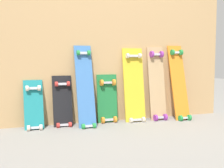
{
  "coord_description": "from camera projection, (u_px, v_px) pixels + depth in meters",
  "views": [
    {
      "loc": [
        -0.98,
        -2.94,
        0.69
      ],
      "look_at": [
        0.0,
        -0.07,
        0.43
      ],
      "focal_mm": 45.53,
      "sensor_mm": 36.0,
      "label": 1
    }
  ],
  "objects": [
    {
      "name": "plywood_wall_panel",
      "position": [
        108.0,
        51.0,
        3.15
      ],
      "size": [
        2.85,
        0.04,
        1.57
      ],
      "primitive_type": "cube",
      "color": "tan",
      "rests_on": "ground"
    },
    {
      "name": "ground_plane",
      "position": [
        110.0,
        122.0,
        3.15
      ],
      "size": [
        12.0,
        12.0,
        0.0
      ],
      "primitive_type": "plane",
      "color": "gray"
    },
    {
      "name": "skateboard_blue",
      "position": [
        85.0,
        89.0,
        2.93
      ],
      "size": [
        0.18,
        0.3,
        0.91
      ],
      "color": "#386BAD",
      "rests_on": "ground"
    },
    {
      "name": "skateboard_natural",
      "position": [
        157.0,
        86.0,
        3.26
      ],
      "size": [
        0.2,
        0.21,
        0.89
      ],
      "color": "tan",
      "rests_on": "ground"
    },
    {
      "name": "skateboard_black",
      "position": [
        63.0,
        104.0,
        2.94
      ],
      "size": [
        0.2,
        0.17,
        0.59
      ],
      "color": "black",
      "rests_on": "ground"
    },
    {
      "name": "skateboard_teal",
      "position": [
        34.0,
        108.0,
        2.83
      ],
      "size": [
        0.19,
        0.21,
        0.55
      ],
      "color": "#197A7F",
      "rests_on": "ground"
    },
    {
      "name": "skateboard_yellow",
      "position": [
        134.0,
        88.0,
        3.18
      ],
      "size": [
        0.24,
        0.2,
        0.88
      ],
      "color": "gold",
      "rests_on": "ground"
    },
    {
      "name": "skateboard_green",
      "position": [
        107.0,
        101.0,
        3.12
      ],
      "size": [
        0.23,
        0.14,
        0.58
      ],
      "color": "#1E7238",
      "rests_on": "ground"
    },
    {
      "name": "skateboard_orange",
      "position": [
        179.0,
        85.0,
        3.3
      ],
      "size": [
        0.18,
        0.3,
        0.92
      ],
      "color": "orange",
      "rests_on": "ground"
    }
  ]
}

